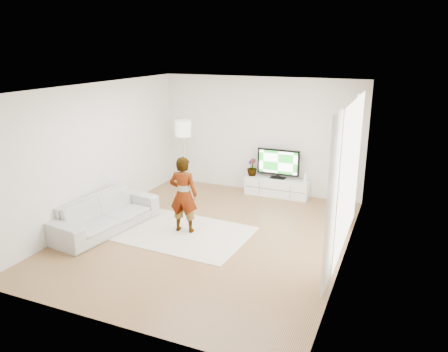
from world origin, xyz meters
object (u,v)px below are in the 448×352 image
at_px(floor_lamp, 183,132).
at_px(media_console, 277,187).
at_px(television, 278,163).
at_px(sofa, 105,214).
at_px(rug, 184,233).
at_px(player, 183,195).

bearing_deg(floor_lamp, media_console, 11.82).
bearing_deg(floor_lamp, television, 12.49).
height_order(television, sofa, television).
relative_size(sofa, floor_lamp, 1.29).
bearing_deg(rug, floor_lamp, 117.33).
xyz_separation_m(rug, floor_lamp, (-1.23, 2.38, 1.48)).
relative_size(media_console, floor_lamp, 0.87).
relative_size(television, sofa, 0.45).
bearing_deg(television, rug, -109.83).
bearing_deg(media_console, television, 90.00).
relative_size(rug, sofa, 1.10).
bearing_deg(television, floor_lamp, -167.51).
height_order(rug, sofa, sofa).
bearing_deg(sofa, rug, -66.14).
xyz_separation_m(television, rug, (-1.04, -2.88, -0.81)).
relative_size(player, sofa, 0.66).
bearing_deg(television, player, -111.05).
xyz_separation_m(player, sofa, (-1.48, -0.53, -0.43)).
height_order(rug, floor_lamp, floor_lamp).
height_order(media_console, player, player).
bearing_deg(media_console, rug, -110.01).
bearing_deg(player, rug, 99.86).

